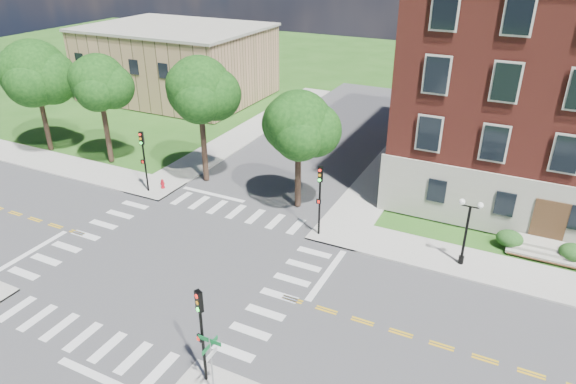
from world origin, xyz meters
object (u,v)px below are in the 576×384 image
at_px(fire_hydrant, 163,184).
at_px(traffic_signal_se, 201,325).
at_px(twin_lamp_west, 467,229).
at_px(traffic_signal_ne, 320,192).
at_px(traffic_signal_nw, 144,154).
at_px(street_sign_pole, 211,356).

bearing_deg(fire_hydrant, traffic_signal_se, -46.14).
bearing_deg(fire_hydrant, twin_lamp_west, -0.94).
height_order(traffic_signal_ne, traffic_signal_nw, same).
xyz_separation_m(twin_lamp_west, street_sign_pole, (-7.77, -14.86, -0.21)).
relative_size(twin_lamp_west, street_sign_pole, 1.36).
relative_size(street_sign_pole, fire_hydrant, 4.13).
distance_m(twin_lamp_west, street_sign_pole, 16.77).
bearing_deg(street_sign_pole, traffic_signal_ne, 95.01).
bearing_deg(traffic_signal_se, traffic_signal_ne, 91.88).
height_order(traffic_signal_se, traffic_signal_nw, same).
distance_m(traffic_signal_ne, twin_lamp_west, 9.06).
height_order(traffic_signal_se, traffic_signal_ne, same).
bearing_deg(traffic_signal_ne, fire_hydrant, 175.84).
xyz_separation_m(traffic_signal_ne, traffic_signal_nw, (-14.37, 0.12, 0.00)).
xyz_separation_m(street_sign_pole, fire_hydrant, (-14.91, 15.23, -1.84)).
height_order(traffic_signal_nw, twin_lamp_west, traffic_signal_nw).
bearing_deg(traffic_signal_ne, street_sign_pole, -84.99).
bearing_deg(twin_lamp_west, traffic_signal_se, -120.91).
xyz_separation_m(traffic_signal_ne, street_sign_pole, (1.25, -14.24, -0.88)).
xyz_separation_m(traffic_signal_nw, fire_hydrant, (0.71, 0.88, -2.72)).
height_order(twin_lamp_west, street_sign_pole, twin_lamp_west).
distance_m(traffic_signal_se, traffic_signal_ne, 13.69).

